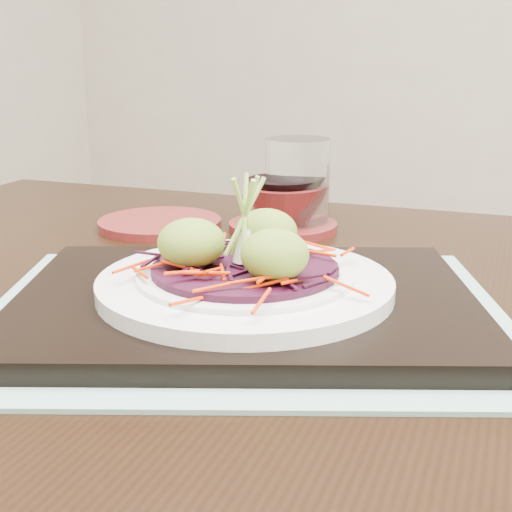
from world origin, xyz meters
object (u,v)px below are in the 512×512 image
at_px(serving_tray, 245,302).
at_px(terracotta_bowl_set, 283,210).
at_px(white_plate, 245,283).
at_px(terracotta_side_plate, 160,224).
at_px(dining_table, 271,382).
at_px(water_glass, 297,184).

height_order(serving_tray, terracotta_bowl_set, terracotta_bowl_set).
bearing_deg(terracotta_bowl_set, white_plate, -70.66).
xyz_separation_m(white_plate, terracotta_side_plate, (-0.25, 0.23, -0.02)).
height_order(dining_table, serving_tray, serving_tray).
height_order(terracotta_side_plate, terracotta_bowl_set, terracotta_bowl_set).
relative_size(serving_tray, white_plate, 1.54).
relative_size(serving_tray, terracotta_side_plate, 2.46).
bearing_deg(serving_tray, terracotta_bowl_set, 82.60).
bearing_deg(serving_tray, white_plate, 179.83).
xyz_separation_m(serving_tray, terracotta_side_plate, (-0.25, 0.23, -0.01)).
xyz_separation_m(white_plate, water_glass, (-0.09, 0.30, 0.03)).
bearing_deg(water_glass, terracotta_side_plate, -154.14).
bearing_deg(water_glass, terracotta_bowl_set, -127.22).
bearing_deg(terracotta_side_plate, white_plate, -42.43).
xyz_separation_m(dining_table, terracotta_bowl_set, (-0.09, 0.21, 0.13)).
relative_size(dining_table, water_glass, 11.36).
relative_size(white_plate, water_glass, 2.20).
height_order(white_plate, terracotta_side_plate, white_plate).
relative_size(serving_tray, terracotta_bowl_set, 2.60).
relative_size(dining_table, terracotta_bowl_set, 8.73).
height_order(dining_table, terracotta_side_plate, terracotta_side_plate).
bearing_deg(water_glass, white_plate, -73.70).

